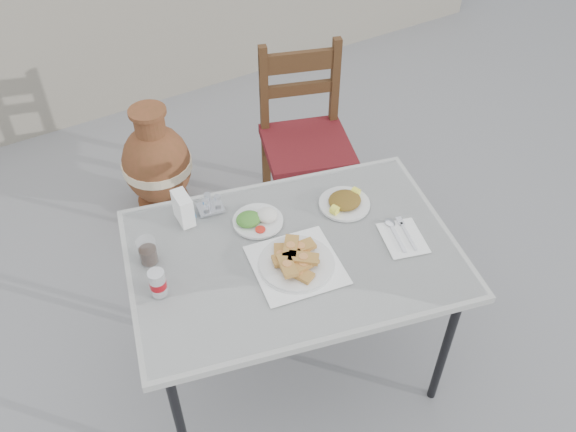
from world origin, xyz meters
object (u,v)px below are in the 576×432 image
napkin_holder (183,208)px  salad_chopped_plate (345,202)px  salad_rice_plate (257,219)px  chair (305,139)px  cafe_table (293,260)px  condiment_caddy (210,205)px  pide_plate (296,260)px  terracotta_urn (157,165)px  cola_glass (148,252)px  soda_can (158,283)px

napkin_holder → salad_chopped_plate: bearing=-21.3°
salad_rice_plate → chair: size_ratio=0.20×
cafe_table → chair: (0.55, 0.81, -0.18)m
condiment_caddy → napkin_holder: bearing=-177.0°
cafe_table → salad_chopped_plate: salad_chopped_plate is taller
napkin_holder → pide_plate: bearing=-57.8°
napkin_holder → terracotta_urn: (0.17, 0.89, -0.48)m
pide_plate → cola_glass: bearing=147.6°
cola_glass → condiment_caddy: size_ratio=0.91×
salad_rice_plate → terracotta_urn: salad_rice_plate is taller
terracotta_urn → napkin_holder: bearing=-100.7°
pide_plate → soda_can: bearing=165.1°
chair → cola_glass: bearing=-131.5°
pide_plate → cafe_table: bearing=68.5°
cola_glass → chair: 1.21m
cafe_table → salad_chopped_plate: (0.30, 0.11, 0.07)m
cola_glass → terracotta_urn: size_ratio=0.15×
cafe_table → napkin_holder: bearing=128.7°
condiment_caddy → cola_glass: bearing=-155.7°
soda_can → cola_glass: size_ratio=1.03×
salad_rice_plate → napkin_holder: bearing=147.3°
cafe_table → condiment_caddy: condiment_caddy is taller
cafe_table → condiment_caddy: size_ratio=12.25×
salad_rice_plate → cafe_table: bearing=-77.6°
napkin_holder → condiment_caddy: size_ratio=1.12×
cafe_table → condiment_caddy: (-0.16, 0.35, 0.07)m
salad_rice_plate → condiment_caddy: size_ratio=1.76×
salad_chopped_plate → soda_can: bearing=-176.2°
cafe_table → cola_glass: cola_glass is taller
pide_plate → napkin_holder: napkin_holder is taller
salad_rice_plate → salad_chopped_plate: 0.35m
pide_plate → chair: bearing=56.7°
salad_chopped_plate → condiment_caddy: condiment_caddy is taller
salad_rice_plate → condiment_caddy: condiment_caddy is taller
soda_can → chair: bearing=36.0°
cafe_table → soda_can: 0.50m
soda_can → napkin_holder: napkin_holder is taller
salad_rice_plate → soda_can: (-0.45, -0.14, 0.03)m
cafe_table → pide_plate: 0.11m
soda_can → condiment_caddy: (0.32, 0.29, -0.03)m
terracotta_urn → condiment_caddy: bearing=-93.8°
pide_plate → salad_rice_plate: 0.26m
cola_glass → terracotta_urn: bearing=70.6°
pide_plate → salad_chopped_plate: pide_plate is taller
chair → terracotta_urn: 0.81m
salad_chopped_plate → condiment_caddy: bearing=152.6°
napkin_holder → chair: (0.83, 0.47, -0.29)m
pide_plate → soda_can: soda_can is taller
salad_chopped_plate → chair: bearing=70.1°
salad_chopped_plate → soda_can: (-0.78, -0.05, 0.03)m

